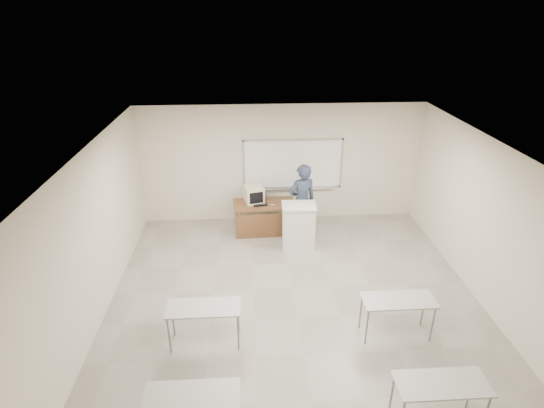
{
  "coord_description": "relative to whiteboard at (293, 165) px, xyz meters",
  "views": [
    {
      "loc": [
        -0.82,
        -5.99,
        5.14
      ],
      "look_at": [
        -0.33,
        2.2,
        1.25
      ],
      "focal_mm": 28.0,
      "sensor_mm": 36.0,
      "label": 1
    }
  ],
  "objects": [
    {
      "name": "presenter",
      "position": [
        0.12,
        -0.99,
        -0.55
      ],
      "size": [
        0.78,
        0.62,
        1.85
      ],
      "primitive_type": "imported",
      "rotation": [
        0.0,
        0.0,
        3.43
      ],
      "color": "black",
      "rests_on": "floor"
    },
    {
      "name": "instructor_desk",
      "position": [
        -0.76,
        -0.78,
        -0.93
      ],
      "size": [
        1.49,
        0.74,
        0.75
      ],
      "rotation": [
        0.0,
        0.0,
        0.04
      ],
      "color": "brown",
      "rests_on": "floor"
    },
    {
      "name": "whiteboard",
      "position": [
        0.0,
        0.0,
        0.0
      ],
      "size": [
        2.48,
        0.1,
        1.31
      ],
      "color": "white",
      "rests_on": "floor"
    },
    {
      "name": "podium",
      "position": [
        -0.01,
        -1.47,
        -0.95
      ],
      "size": [
        0.76,
        0.55,
        1.06
      ],
      "rotation": [
        0.0,
        0.0,
        -0.03
      ],
      "color": "white",
      "rests_on": "floor"
    },
    {
      "name": "mouse",
      "position": [
        -0.56,
        -0.81,
        -0.71
      ],
      "size": [
        0.1,
        0.09,
        0.03
      ],
      "primitive_type": "ellipsoid",
      "rotation": [
        0.0,
        0.0,
        -0.4
      ],
      "color": "#94979C",
      "rests_on": "instructor_desk"
    },
    {
      "name": "student_desks",
      "position": [
        -0.3,
        -5.32,
        -0.81
      ],
      "size": [
        4.4,
        2.2,
        0.73
      ],
      "color": "#A7A6A1",
      "rests_on": "floor"
    },
    {
      "name": "floor",
      "position": [
        -0.3,
        -3.97,
        -1.49
      ],
      "size": [
        7.0,
        8.0,
        0.01
      ],
      "primitive_type": "cube",
      "color": "gray",
      "rests_on": "ground"
    },
    {
      "name": "crt_monitor",
      "position": [
        -1.01,
        -0.54,
        -0.54
      ],
      "size": [
        0.43,
        0.48,
        0.41
      ],
      "rotation": [
        0.0,
        0.0,
        0.25
      ],
      "color": "beige",
      "rests_on": "instructor_desk"
    },
    {
      "name": "laptop",
      "position": [
        -0.86,
        -0.67,
        -0.67
      ],
      "size": [
        0.34,
        0.32,
        0.25
      ],
      "rotation": [
        0.0,
        0.0,
        0.13
      ],
      "color": "black",
      "rests_on": "instructor_desk"
    },
    {
      "name": "keyboard",
      "position": [
        0.14,
        -1.39,
        -0.4
      ],
      "size": [
        0.48,
        0.21,
        0.03
      ],
      "primitive_type": "cube",
      "rotation": [
        0.0,
        0.0,
        -0.12
      ],
      "color": "beige",
      "rests_on": "podium"
    }
  ]
}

